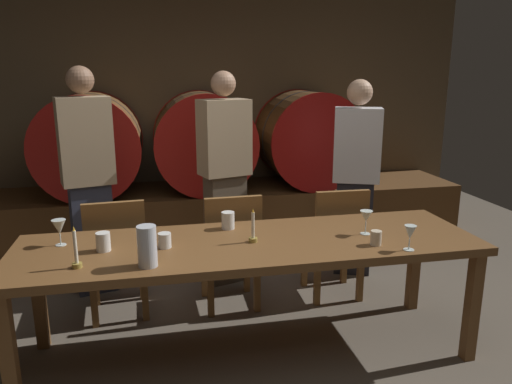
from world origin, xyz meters
The scene contains 22 objects.
back_wall centered at (0.00, 3.12, 1.38)m, with size 5.98×0.24×2.75m, color brown.
barrel_shelf centered at (0.00, 2.57, 0.27)m, with size 5.38×0.90×0.53m, color brown.
wine_barrel_left centered at (-1.09, 2.57, 1.02)m, with size 0.99×0.86×0.99m.
wine_barrel_center centered at (0.01, 2.57, 1.02)m, with size 0.99×0.86×0.99m.
wine_barrel_right centered at (1.11, 2.57, 1.02)m, with size 0.99×0.86×0.99m.
dining_table centered at (0.05, 0.33, 0.67)m, with size 2.73×0.80×0.74m.
chair_left centered at (-0.77, 0.97, 0.49)m, with size 0.43×0.43×0.88m.
chair_center centered at (0.03, 0.94, 0.49)m, with size 0.41×0.41×0.88m.
chair_right centered at (0.83, 0.95, 0.49)m, with size 0.41×0.41×0.88m.
guest_left centered at (-0.99, 1.47, 0.90)m, with size 0.43×0.33×1.75m.
guest_center centered at (0.06, 1.45, 0.88)m, with size 0.43×0.34×1.72m.
guest_right centered at (1.17, 1.40, 0.85)m, with size 0.44×0.36×1.65m.
candle_left centered at (-0.90, 0.12, 0.80)m, with size 0.05×0.05×0.22m.
candle_right centered at (0.06, 0.31, 0.79)m, with size 0.05×0.05×0.21m.
pitcher centered at (-0.54, 0.07, 0.85)m, with size 0.10×0.10×0.22m.
wine_glass_left centered at (-1.04, 0.49, 0.85)m, with size 0.08×0.08×0.15m.
wine_glass_center centered at (0.77, 0.31, 0.85)m, with size 0.08×0.08×0.15m.
wine_glass_right centered at (0.89, 0.00, 0.84)m, with size 0.07×0.07×0.14m.
cup_far_left centered at (-0.79, 0.34, 0.79)m, with size 0.08×0.08×0.11m, color white.
cup_center_left centered at (-0.45, 0.33, 0.78)m, with size 0.08×0.08×0.09m, color white.
cup_center_right centered at (-0.05, 0.59, 0.79)m, with size 0.08×0.08×0.11m, color white.
cup_far_right centered at (0.75, 0.12, 0.78)m, with size 0.06×0.06×0.09m, color beige.
Camera 1 is at (-0.48, -2.34, 1.72)m, focal length 34.19 mm.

